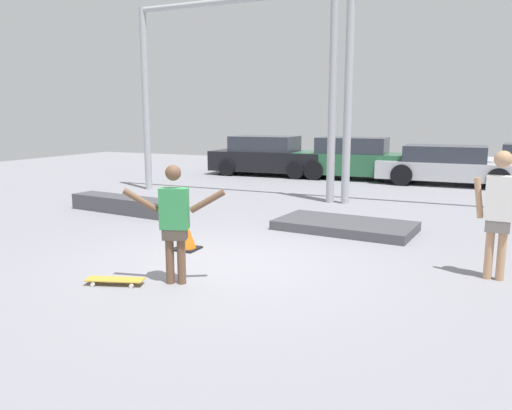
# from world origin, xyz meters

# --- Properties ---
(ground_plane) EXTENTS (36.00, 36.00, 0.00)m
(ground_plane) POSITION_xyz_m (0.00, 0.00, 0.00)
(ground_plane) COLOR gray
(skateboarder) EXTENTS (1.28, 0.53, 1.56)m
(skateboarder) POSITION_xyz_m (-0.26, -1.00, 0.87)
(skateboarder) COLOR brown
(skateboarder) RESTS_ON ground_plane
(skateboard) EXTENTS (0.78, 0.44, 0.08)m
(skateboard) POSITION_xyz_m (-0.96, -1.38, 0.06)
(skateboard) COLOR gold
(skateboard) RESTS_ON ground_plane
(grind_box) EXTENTS (2.86, 0.91, 0.36)m
(grind_box) POSITION_xyz_m (-4.08, 2.66, 0.18)
(grind_box) COLOR #47474C
(grind_box) RESTS_ON ground_plane
(manual_pad) EXTENTS (2.68, 1.57, 0.18)m
(manual_pad) POSITION_xyz_m (0.97, 2.96, 0.09)
(manual_pad) COLOR #47474C
(manual_pad) RESTS_ON ground_plane
(canopy_support_left) EXTENTS (5.82, 0.20, 5.21)m
(canopy_support_left) POSITION_xyz_m (-3.01, 5.92, 3.25)
(canopy_support_left) COLOR #A5A8AD
(canopy_support_left) RESTS_ON ground_plane
(canopy_support_right) EXTENTS (5.82, 0.20, 5.21)m
(canopy_support_right) POSITION_xyz_m (3.01, 5.92, 3.25)
(canopy_support_right) COLOR #A5A8AD
(canopy_support_right) RESTS_ON ground_plane
(parked_car_black) EXTENTS (4.31, 2.13, 1.44)m
(parked_car_black) POSITION_xyz_m (-4.04, 10.87, 0.69)
(parked_car_black) COLOR black
(parked_car_black) RESTS_ON ground_plane
(parked_car_green) EXTENTS (4.33, 1.99, 1.45)m
(parked_car_green) POSITION_xyz_m (-0.76, 10.95, 0.70)
(parked_car_green) COLOR #28603D
(parked_car_green) RESTS_ON ground_plane
(parked_car_silver) EXTENTS (4.48, 1.96, 1.25)m
(parked_car_silver) POSITION_xyz_m (2.30, 10.75, 0.61)
(parked_car_silver) COLOR #B7BABF
(parked_car_silver) RESTS_ON ground_plane
(bystander) EXTENTS (0.67, 0.23, 1.73)m
(bystander) POSITION_xyz_m (3.54, 0.91, 0.98)
(bystander) COLOR tan
(bystander) RESTS_ON ground_plane
(traffic_cone) EXTENTS (0.39, 0.39, 0.49)m
(traffic_cone) POSITION_xyz_m (-1.05, 0.50, 0.24)
(traffic_cone) COLOR black
(traffic_cone) RESTS_ON ground_plane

